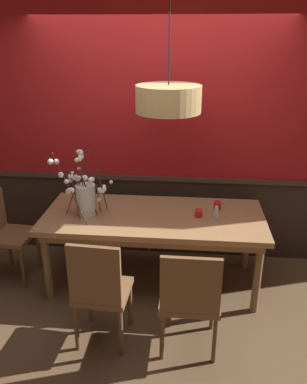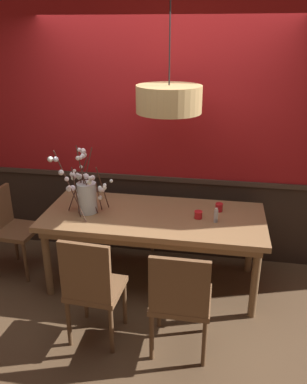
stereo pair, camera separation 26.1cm
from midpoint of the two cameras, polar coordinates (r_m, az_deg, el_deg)
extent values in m
plane|color=brown|center=(4.10, -1.87, -12.85)|extent=(24.00, 24.00, 0.00)
cube|color=#2D2119|center=(4.44, -0.89, -3.35)|extent=(5.91, 0.12, 0.88)
cube|color=#3E2E24|center=(4.25, -0.94, 2.17)|extent=(5.91, 0.14, 0.05)
cube|color=maroon|center=(4.03, -1.01, 15.54)|extent=(5.91, 0.12, 2.02)
cube|color=#997047|center=(3.73, -2.01, -3.68)|extent=(2.08, 0.90, 0.05)
cube|color=brown|center=(3.76, -1.99, -4.58)|extent=(1.97, 0.79, 0.08)
cylinder|color=brown|center=(3.84, -17.06, -10.34)|extent=(0.07, 0.07, 0.70)
cylinder|color=brown|center=(3.61, 12.75, -12.10)|extent=(0.07, 0.07, 0.70)
cylinder|color=brown|center=(4.42, -13.68, -5.41)|extent=(0.07, 0.07, 0.70)
cylinder|color=brown|center=(4.22, 11.66, -6.60)|extent=(0.07, 0.07, 0.70)
cube|color=brown|center=(4.23, -21.41, -5.97)|extent=(0.42, 0.44, 0.04)
cylinder|color=brown|center=(4.39, -17.93, -7.98)|extent=(0.04, 0.04, 0.45)
cylinder|color=brown|center=(4.14, -20.13, -10.34)|extent=(0.04, 0.04, 0.45)
cylinder|color=brown|center=(4.55, -21.70, -7.43)|extent=(0.04, 0.04, 0.45)
cube|color=brown|center=(4.57, -4.17, -2.46)|extent=(0.43, 0.43, 0.04)
cube|color=brown|center=(4.65, -3.74, 1.02)|extent=(0.39, 0.06, 0.41)
cylinder|color=brown|center=(4.49, -2.43, -6.24)|extent=(0.04, 0.04, 0.42)
cylinder|color=brown|center=(4.57, -6.70, -5.87)|extent=(0.04, 0.04, 0.42)
cylinder|color=brown|center=(4.79, -1.61, -4.30)|extent=(0.04, 0.04, 0.42)
cylinder|color=brown|center=(4.86, -5.62, -3.99)|extent=(0.04, 0.04, 0.42)
cube|color=brown|center=(4.55, 3.02, -2.49)|extent=(0.47, 0.41, 0.04)
cube|color=brown|center=(4.62, 3.26, 1.01)|extent=(0.44, 0.05, 0.42)
cylinder|color=brown|center=(4.50, 5.32, -6.25)|extent=(0.04, 0.04, 0.43)
cylinder|color=brown|center=(4.53, 0.25, -5.95)|extent=(0.04, 0.04, 0.43)
cylinder|color=brown|center=(4.79, 5.51, -4.37)|extent=(0.04, 0.04, 0.43)
cylinder|color=brown|center=(4.82, 0.76, -4.10)|extent=(0.04, 0.04, 0.43)
cube|color=brown|center=(3.25, -9.68, -14.02)|extent=(0.44, 0.43, 0.04)
cube|color=brown|center=(2.96, -11.12, -11.88)|extent=(0.40, 0.06, 0.49)
cylinder|color=brown|center=(3.57, -11.37, -15.12)|extent=(0.04, 0.04, 0.43)
cylinder|color=brown|center=(3.48, -5.62, -15.90)|extent=(0.04, 0.04, 0.43)
cylinder|color=brown|center=(3.33, -13.44, -18.59)|extent=(0.04, 0.04, 0.43)
cylinder|color=brown|center=(3.23, -7.20, -19.59)|extent=(0.04, 0.04, 0.43)
cube|color=brown|center=(3.16, 2.80, -15.09)|extent=(0.46, 0.43, 0.04)
cube|color=brown|center=(2.85, 2.70, -13.47)|extent=(0.43, 0.04, 0.46)
cylinder|color=brown|center=(3.46, -0.55, -16.12)|extent=(0.04, 0.04, 0.42)
cylinder|color=brown|center=(3.45, 6.30, -16.40)|extent=(0.04, 0.04, 0.42)
cylinder|color=brown|center=(3.18, -1.27, -20.27)|extent=(0.04, 0.04, 0.42)
cylinder|color=brown|center=(3.17, 6.38, -20.61)|extent=(0.04, 0.04, 0.42)
cylinder|color=silver|center=(3.74, -11.71, -1.13)|extent=(0.18, 0.18, 0.29)
cylinder|color=silver|center=(3.79, -11.58, -2.68)|extent=(0.16, 0.16, 0.06)
cylinder|color=#472D23|center=(3.57, -14.10, 0.40)|extent=(0.32, 0.14, 0.63)
sphere|color=white|center=(3.58, -14.26, 0.07)|extent=(0.05, 0.05, 0.05)
sphere|color=white|center=(3.51, -14.56, 1.46)|extent=(0.04, 0.04, 0.04)
sphere|color=white|center=(3.52, -14.18, 0.29)|extent=(0.03, 0.03, 0.03)
sphere|color=white|center=(3.36, -16.06, 4.24)|extent=(0.05, 0.05, 0.05)
sphere|color=white|center=(3.39, -16.85, 4.19)|extent=(0.05, 0.05, 0.05)
sphere|color=white|center=(3.49, -15.36, 2.38)|extent=(0.05, 0.05, 0.05)
cylinder|color=#472D23|center=(3.67, -11.36, -0.37)|extent=(0.13, 0.05, 0.43)
sphere|color=white|center=(3.58, -11.37, 1.11)|extent=(0.04, 0.04, 0.04)
sphere|color=white|center=(3.59, -10.95, 1.78)|extent=(0.05, 0.05, 0.05)
sphere|color=white|center=(3.55, -11.24, 1.70)|extent=(0.04, 0.04, 0.04)
cylinder|color=#472D23|center=(3.80, -13.14, 0.78)|extent=(0.18, 0.18, 0.49)
sphere|color=white|center=(3.77, -13.58, 1.89)|extent=(0.04, 0.04, 0.04)
sphere|color=white|center=(3.81, -13.93, 2.06)|extent=(0.03, 0.03, 0.03)
sphere|color=white|center=(3.81, -13.82, 1.62)|extent=(0.04, 0.04, 0.04)
sphere|color=white|center=(3.77, -13.64, 2.69)|extent=(0.03, 0.03, 0.03)
cylinder|color=#472D23|center=(3.68, -13.29, -0.38)|extent=(0.11, 0.14, 0.44)
sphere|color=white|center=(3.61, -14.62, 1.39)|extent=(0.03, 0.03, 0.03)
sphere|color=white|center=(3.65, -13.78, 0.19)|extent=(0.05, 0.05, 0.05)
sphere|color=white|center=(3.71, -12.66, -0.49)|extent=(0.04, 0.04, 0.04)
cylinder|color=#472D23|center=(3.73, -12.70, -0.38)|extent=(0.03, 0.11, 0.40)
sphere|color=white|center=(3.71, -12.87, -0.82)|extent=(0.05, 0.05, 0.05)
sphere|color=white|center=(3.70, -13.88, 2.15)|extent=(0.05, 0.05, 0.05)
sphere|color=white|center=(3.67, -13.18, 2.17)|extent=(0.03, 0.03, 0.03)
sphere|color=white|center=(3.73, -12.96, -0.17)|extent=(0.05, 0.05, 0.05)
sphere|color=white|center=(3.70, -12.93, 1.87)|extent=(0.06, 0.06, 0.06)
cylinder|color=#472D23|center=(3.63, -9.44, 0.24)|extent=(0.01, 0.32, 0.52)
sphere|color=white|center=(3.58, -8.24, 1.41)|extent=(0.03, 0.03, 0.03)
sphere|color=white|center=(3.62, -9.23, 0.36)|extent=(0.04, 0.04, 0.04)
sphere|color=white|center=(3.64, -9.87, 0.34)|extent=(0.04, 0.04, 0.04)
sphere|color=white|center=(3.63, -9.74, 0.13)|extent=(0.05, 0.05, 0.05)
cylinder|color=#472D23|center=(3.66, -9.98, -0.98)|extent=(0.03, 0.21, 0.35)
sphere|color=white|center=(3.67, -9.84, -1.09)|extent=(0.04, 0.04, 0.04)
sphere|color=white|center=(3.61, -9.43, 0.03)|extent=(0.04, 0.04, 0.04)
sphere|color=white|center=(3.64, -9.20, 0.76)|extent=(0.03, 0.03, 0.03)
cylinder|color=#472D23|center=(3.78, -12.11, 1.63)|extent=(0.16, 0.10, 0.60)
sphere|color=white|center=(3.74, -12.52, 4.85)|extent=(0.05, 0.05, 0.05)
sphere|color=white|center=(3.79, -12.33, 2.04)|extent=(0.03, 0.03, 0.03)
sphere|color=white|center=(3.75, -12.72, 3.28)|extent=(0.03, 0.03, 0.03)
sphere|color=white|center=(3.80, -12.39, 5.04)|extent=(0.05, 0.05, 0.05)
sphere|color=white|center=(3.77, -12.52, 5.57)|extent=(0.06, 0.06, 0.06)
cylinder|color=#472D23|center=(3.67, -12.29, 1.40)|extent=(0.11, 0.03, 0.65)
sphere|color=white|center=(3.58, -13.13, 4.52)|extent=(0.04, 0.04, 0.04)
sphere|color=white|center=(3.65, -11.94, 1.97)|extent=(0.05, 0.05, 0.05)
sphere|color=white|center=(3.58, -12.72, 4.61)|extent=(0.04, 0.04, 0.04)
sphere|color=white|center=(3.54, -12.92, 5.72)|extent=(0.04, 0.04, 0.04)
sphere|color=white|center=(3.64, -12.71, 2.00)|extent=(0.03, 0.03, 0.03)
cylinder|color=red|center=(3.67, 4.51, -3.11)|extent=(0.07, 0.07, 0.07)
torus|color=red|center=(3.66, 4.52, -2.66)|extent=(0.08, 0.08, 0.01)
cylinder|color=silver|center=(3.67, 4.50, -3.26)|extent=(0.05, 0.05, 0.04)
cylinder|color=red|center=(3.84, 7.33, -1.94)|extent=(0.07, 0.07, 0.08)
torus|color=red|center=(3.83, 7.35, -1.44)|extent=(0.07, 0.07, 0.01)
cylinder|color=silver|center=(3.85, 7.32, -2.10)|extent=(0.05, 0.05, 0.04)
cylinder|color=#ADADB2|center=(3.61, 7.05, -3.20)|extent=(0.04, 0.04, 0.12)
cylinder|color=beige|center=(3.59, 7.10, -2.21)|extent=(0.03, 0.03, 0.02)
cylinder|color=tan|center=(3.45, -0.05, 13.31)|extent=(0.56, 0.56, 0.23)
sphere|color=#F9EAB7|center=(3.45, -0.05, 12.74)|extent=(0.14, 0.14, 0.14)
cylinder|color=black|center=(3.40, -0.05, 23.23)|extent=(0.01, 0.01, 0.96)
camera|label=1|loc=(0.13, -92.06, -0.85)|focal=36.86mm
camera|label=2|loc=(0.13, 87.94, 0.85)|focal=36.86mm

